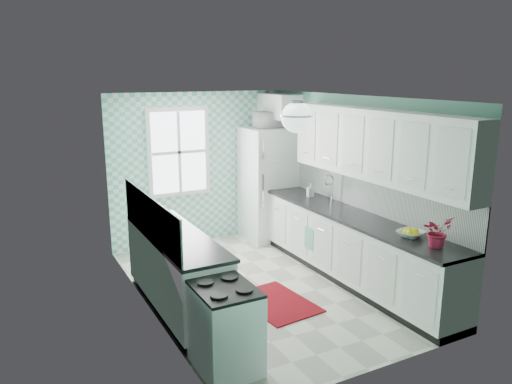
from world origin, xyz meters
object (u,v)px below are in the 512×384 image
ceiling_light (297,117)px  fridge (269,184)px  potted_plant (437,232)px  fruit_bowl (411,234)px  microwave (269,120)px  stove (225,327)px  sink (322,203)px

ceiling_light → fridge: bearing=66.8°
ceiling_light → potted_plant: (1.20, -1.00, -1.21)m
ceiling_light → fruit_bowl: ceiling_light is taller
ceiling_light → microwave: (1.11, 2.59, -0.28)m
fridge → stove: size_ratio=2.31×
fridge → fruit_bowl: bearing=-85.3°
sink → potted_plant: 2.16m
fridge → stove: fridge is taller
fruit_bowl → potted_plant: potted_plant is taller
fridge → fruit_bowl: 3.21m
fridge → stove: 4.04m
fridge → microwave: 1.09m
fridge → microwave: microwave is taller
stove → microwave: bearing=55.2°
ceiling_light → fridge: size_ratio=0.18×
ceiling_light → stove: 2.34m
stove → microwave: size_ratio=1.72×
fruit_bowl → microwave: 3.38m
ceiling_light → potted_plant: ceiling_light is taller
sink → fruit_bowl: sink is taller
ceiling_light → sink: ceiling_light is taller
stove → fruit_bowl: fruit_bowl is taller
ceiling_light → sink: (1.20, 1.15, -1.39)m
fruit_bowl → microwave: size_ratio=0.62×
ceiling_light → fruit_bowl: size_ratio=1.19×
sink → microwave: size_ratio=1.11×
fridge → potted_plant: bearing=-85.5°
fridge → sink: 1.44m
sink → fridge: bearing=93.9°
potted_plant → ceiling_light: bearing=140.1°
sink → potted_plant: bearing=-89.9°
fridge → sink: size_ratio=3.58×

